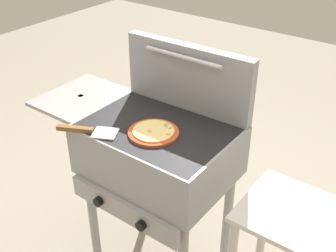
# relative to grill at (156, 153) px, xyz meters

# --- Properties ---
(grill) EXTENTS (0.96, 0.53, 0.90)m
(grill) POSITION_rel_grill_xyz_m (0.00, 0.00, 0.00)
(grill) COLOR gray
(grill) RESTS_ON ground_plane
(grill_lid_open) EXTENTS (0.63, 0.09, 0.30)m
(grill_lid_open) POSITION_rel_grill_xyz_m (0.01, 0.22, 0.30)
(grill_lid_open) COLOR gray
(grill_lid_open) RESTS_ON grill
(pizza_cheese) EXTENTS (0.21, 0.21, 0.03)m
(pizza_cheese) POSITION_rel_grill_xyz_m (0.04, -0.05, 0.15)
(pizza_cheese) COLOR #C64723
(pizza_cheese) RESTS_ON grill
(spatula) EXTENTS (0.26, 0.17, 0.02)m
(spatula) POSITION_rel_grill_xyz_m (-0.19, -0.21, 0.15)
(spatula) COLOR #B7BABF
(spatula) RESTS_ON grill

